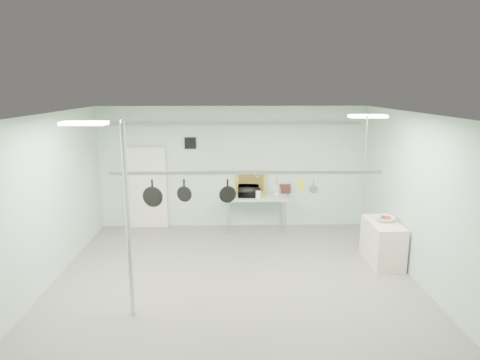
{
  "coord_description": "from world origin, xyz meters",
  "views": [
    {
      "loc": [
        -0.1,
        -7.09,
        3.68
      ],
      "look_at": [
        0.11,
        1.0,
        1.91
      ],
      "focal_mm": 32.0,
      "sensor_mm": 36.0,
      "label": 1
    }
  ],
  "objects_px": {
    "chrome_pole": "(128,222)",
    "side_cabinet": "(383,242)",
    "pot_rack": "(246,171)",
    "prep_table": "(256,199)",
    "coffee_canister": "(258,194)",
    "skillet_mid": "(184,190)",
    "fruit_bowl": "(385,219)",
    "skillet_right": "(228,191)",
    "skillet_left": "(153,193)",
    "microwave": "(249,191)"
  },
  "relations": [
    {
      "from": "chrome_pole",
      "to": "side_cabinet",
      "type": "height_order",
      "value": "chrome_pole"
    },
    {
      "from": "pot_rack",
      "to": "prep_table",
      "type": "bearing_deg",
      "value": 83.09
    },
    {
      "from": "coffee_canister",
      "to": "skillet_mid",
      "type": "relative_size",
      "value": 0.52
    },
    {
      "from": "chrome_pole",
      "to": "prep_table",
      "type": "xyz_separation_m",
      "value": [
        2.3,
        4.2,
        -0.77
      ]
    },
    {
      "from": "fruit_bowl",
      "to": "skillet_right",
      "type": "bearing_deg",
      "value": -160.55
    },
    {
      "from": "prep_table",
      "to": "coffee_canister",
      "type": "relative_size",
      "value": 7.72
    },
    {
      "from": "side_cabinet",
      "to": "fruit_bowl",
      "type": "bearing_deg",
      "value": 58.72
    },
    {
      "from": "side_cabinet",
      "to": "pot_rack",
      "type": "xyz_separation_m",
      "value": [
        -2.95,
        -1.1,
        1.78
      ]
    },
    {
      "from": "chrome_pole",
      "to": "skillet_left",
      "type": "relative_size",
      "value": 6.33
    },
    {
      "from": "prep_table",
      "to": "side_cabinet",
      "type": "bearing_deg",
      "value": -40.79
    },
    {
      "from": "microwave",
      "to": "pot_rack",
      "type": "bearing_deg",
      "value": 89.81
    },
    {
      "from": "chrome_pole",
      "to": "skillet_right",
      "type": "height_order",
      "value": "chrome_pole"
    },
    {
      "from": "pot_rack",
      "to": "skillet_mid",
      "type": "height_order",
      "value": "pot_rack"
    },
    {
      "from": "side_cabinet",
      "to": "skillet_right",
      "type": "bearing_deg",
      "value": -161.45
    },
    {
      "from": "microwave",
      "to": "skillet_mid",
      "type": "xyz_separation_m",
      "value": [
        -1.3,
        -3.29,
        0.83
      ]
    },
    {
      "from": "skillet_mid",
      "to": "chrome_pole",
      "type": "bearing_deg",
      "value": -113.36
    },
    {
      "from": "chrome_pole",
      "to": "skillet_right",
      "type": "xyz_separation_m",
      "value": [
        1.57,
        0.9,
        0.27
      ]
    },
    {
      "from": "microwave",
      "to": "fruit_bowl",
      "type": "xyz_separation_m",
      "value": [
        2.8,
        -2.12,
        -0.11
      ]
    },
    {
      "from": "chrome_pole",
      "to": "skillet_mid",
      "type": "relative_size",
      "value": 7.96
    },
    {
      "from": "skillet_left",
      "to": "pot_rack",
      "type": "bearing_deg",
      "value": 11.81
    },
    {
      "from": "pot_rack",
      "to": "skillet_right",
      "type": "xyz_separation_m",
      "value": [
        -0.33,
        0.0,
        -0.36
      ]
    },
    {
      "from": "fruit_bowl",
      "to": "skillet_mid",
      "type": "relative_size",
      "value": 0.98
    },
    {
      "from": "pot_rack",
      "to": "coffee_canister",
      "type": "xyz_separation_m",
      "value": [
        0.43,
        3.16,
        -1.22
      ]
    },
    {
      "from": "side_cabinet",
      "to": "skillet_right",
      "type": "height_order",
      "value": "skillet_right"
    },
    {
      "from": "chrome_pole",
      "to": "skillet_mid",
      "type": "bearing_deg",
      "value": 48.29
    },
    {
      "from": "pot_rack",
      "to": "microwave",
      "type": "relative_size",
      "value": 8.95
    },
    {
      "from": "microwave",
      "to": "skillet_mid",
      "type": "distance_m",
      "value": 3.63
    },
    {
      "from": "skillet_mid",
      "to": "skillet_right",
      "type": "height_order",
      "value": "same"
    },
    {
      "from": "prep_table",
      "to": "microwave",
      "type": "bearing_deg",
      "value": -176.95
    },
    {
      "from": "coffee_canister",
      "to": "skillet_left",
      "type": "relative_size",
      "value": 0.41
    },
    {
      "from": "side_cabinet",
      "to": "fruit_bowl",
      "type": "height_order",
      "value": "fruit_bowl"
    },
    {
      "from": "side_cabinet",
      "to": "skillet_right",
      "type": "xyz_separation_m",
      "value": [
        -3.28,
        -1.1,
        1.42
      ]
    },
    {
      "from": "skillet_left",
      "to": "prep_table",
      "type": "bearing_deg",
      "value": 69.85
    },
    {
      "from": "fruit_bowl",
      "to": "skillet_left",
      "type": "height_order",
      "value": "skillet_left"
    },
    {
      "from": "microwave",
      "to": "skillet_left",
      "type": "distance_m",
      "value": 3.86
    },
    {
      "from": "skillet_mid",
      "to": "skillet_right",
      "type": "xyz_separation_m",
      "value": [
        0.77,
        0.0,
        -0.01
      ]
    },
    {
      "from": "microwave",
      "to": "skillet_right",
      "type": "distance_m",
      "value": 3.43
    },
    {
      "from": "prep_table",
      "to": "coffee_canister",
      "type": "distance_m",
      "value": 0.23
    },
    {
      "from": "side_cabinet",
      "to": "pot_rack",
      "type": "relative_size",
      "value": 0.25
    },
    {
      "from": "pot_rack",
      "to": "fruit_bowl",
      "type": "xyz_separation_m",
      "value": [
        2.99,
        1.17,
        -1.28
      ]
    },
    {
      "from": "coffee_canister",
      "to": "fruit_bowl",
      "type": "relative_size",
      "value": 0.53
    },
    {
      "from": "microwave",
      "to": "skillet_mid",
      "type": "height_order",
      "value": "skillet_mid"
    },
    {
      "from": "chrome_pole",
      "to": "microwave",
      "type": "distance_m",
      "value": 4.72
    },
    {
      "from": "chrome_pole",
      "to": "skillet_left",
      "type": "bearing_deg",
      "value": 75.02
    },
    {
      "from": "skillet_left",
      "to": "skillet_right",
      "type": "distance_m",
      "value": 1.33
    },
    {
      "from": "fruit_bowl",
      "to": "pot_rack",
      "type": "bearing_deg",
      "value": -158.6
    },
    {
      "from": "prep_table",
      "to": "skillet_left",
      "type": "relative_size",
      "value": 3.16
    },
    {
      "from": "side_cabinet",
      "to": "coffee_canister",
      "type": "bearing_deg",
      "value": 140.73
    },
    {
      "from": "microwave",
      "to": "coffee_canister",
      "type": "distance_m",
      "value": 0.27
    },
    {
      "from": "chrome_pole",
      "to": "skillet_mid",
      "type": "height_order",
      "value": "chrome_pole"
    }
  ]
}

